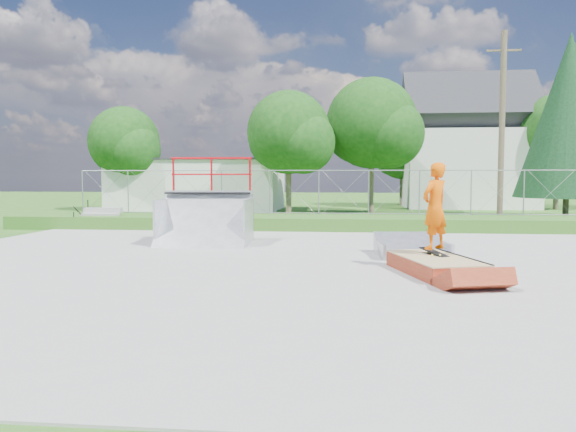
% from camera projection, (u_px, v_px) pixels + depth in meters
% --- Properties ---
extents(ground, '(120.00, 120.00, 0.00)m').
position_uv_depth(ground, '(295.00, 269.00, 12.35)').
color(ground, '#285A19').
rests_on(ground, ground).
extents(concrete_pad, '(20.00, 16.00, 0.04)m').
position_uv_depth(concrete_pad, '(295.00, 268.00, 12.35)').
color(concrete_pad, gray).
rests_on(concrete_pad, ground).
extents(grass_berm, '(24.00, 3.00, 0.50)m').
position_uv_depth(grass_berm, '(317.00, 223.00, 21.76)').
color(grass_berm, '#285A19').
rests_on(grass_berm, ground).
extents(grind_box, '(1.84, 2.74, 0.37)m').
position_uv_depth(grind_box, '(435.00, 266.00, 11.56)').
color(grind_box, maroon).
rests_on(grind_box, concrete_pad).
extents(quarter_pipe, '(2.71, 2.32, 2.63)m').
position_uv_depth(quarter_pipe, '(204.00, 201.00, 16.52)').
color(quarter_pipe, '#A0A2A7').
rests_on(quarter_pipe, concrete_pad).
extents(flat_bank_ramp, '(1.83, 1.94, 0.52)m').
position_uv_depth(flat_bank_ramp, '(412.00, 247.00, 14.10)').
color(flat_bank_ramp, '#A0A2A7').
rests_on(flat_bank_ramp, concrete_pad).
extents(skateboard, '(0.56, 0.81, 0.13)m').
position_uv_depth(skateboard, '(434.00, 253.00, 11.90)').
color(skateboard, black).
rests_on(skateboard, grind_box).
extents(skater, '(0.79, 0.78, 1.83)m').
position_uv_depth(skater, '(435.00, 209.00, 11.84)').
color(skater, '#E35503').
rests_on(skater, grind_box).
extents(concrete_stairs, '(1.50, 1.60, 0.80)m').
position_uv_depth(concrete_stairs, '(98.00, 219.00, 21.84)').
color(concrete_stairs, gray).
rests_on(concrete_stairs, ground).
extents(chain_link_fence, '(20.00, 0.06, 1.80)m').
position_uv_depth(chain_link_fence, '(319.00, 192.00, 22.68)').
color(chain_link_fence, gray).
rests_on(chain_link_fence, grass_berm).
extents(utility_building_flat, '(10.00, 6.00, 3.00)m').
position_uv_depth(utility_building_flat, '(199.00, 185.00, 34.91)').
color(utility_building_flat, silver).
rests_on(utility_building_flat, ground).
extents(gable_house, '(8.40, 6.08, 8.94)m').
position_uv_depth(gable_house, '(467.00, 149.00, 36.95)').
color(gable_house, silver).
rests_on(gable_house, ground).
extents(utility_pole, '(0.24, 0.24, 8.00)m').
position_uv_depth(utility_pole, '(502.00, 129.00, 23.21)').
color(utility_pole, brown).
rests_on(utility_pole, ground).
extents(tree_left_near, '(4.76, 4.48, 6.65)m').
position_uv_depth(tree_left_near, '(293.00, 135.00, 29.94)').
color(tree_left_near, brown).
rests_on(tree_left_near, ground).
extents(tree_center, '(5.44, 5.12, 7.60)m').
position_uv_depth(tree_center, '(377.00, 126.00, 31.39)').
color(tree_center, brown).
rests_on(tree_center, ground).
extents(tree_left_far, '(4.42, 4.16, 6.18)m').
position_uv_depth(tree_left_far, '(127.00, 144.00, 32.99)').
color(tree_left_far, brown).
rests_on(tree_left_far, ground).
extents(tree_right_far, '(5.10, 4.80, 7.12)m').
position_uv_depth(tree_right_far, '(563.00, 135.00, 34.20)').
color(tree_right_far, brown).
rests_on(tree_right_far, ground).
extents(tree_back_mid, '(4.08, 3.84, 5.70)m').
position_uv_depth(tree_back_mid, '(406.00, 154.00, 39.20)').
color(tree_back_mid, brown).
rests_on(tree_back_mid, ground).
extents(conifer_tree, '(5.04, 5.04, 9.10)m').
position_uv_depth(conifer_tree, '(569.00, 115.00, 27.63)').
color(conifer_tree, brown).
rests_on(conifer_tree, ground).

